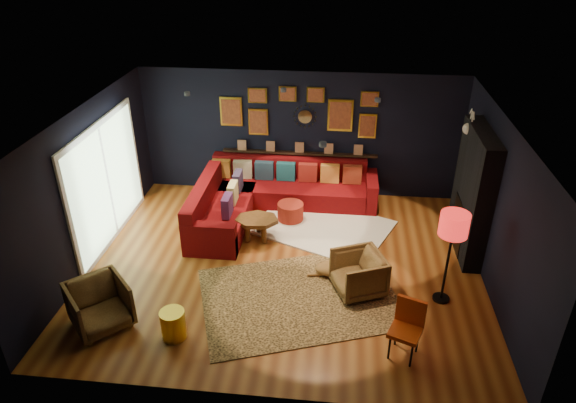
# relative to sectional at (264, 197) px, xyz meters

# --- Properties ---
(floor) EXTENTS (6.50, 6.50, 0.00)m
(floor) POSITION_rel_sectional_xyz_m (0.61, -1.81, -0.32)
(floor) COLOR #9A5821
(floor) RESTS_ON ground
(room_walls) EXTENTS (6.50, 6.50, 6.50)m
(room_walls) POSITION_rel_sectional_xyz_m (0.61, -1.81, 1.27)
(room_walls) COLOR black
(room_walls) RESTS_ON ground
(sectional) EXTENTS (3.41, 2.69, 0.86)m
(sectional) POSITION_rel_sectional_xyz_m (0.00, 0.00, 0.00)
(sectional) COLOR maroon
(sectional) RESTS_ON ground
(ledge) EXTENTS (3.20, 0.12, 0.04)m
(ledge) POSITION_rel_sectional_xyz_m (0.61, 0.87, 0.60)
(ledge) COLOR black
(ledge) RESTS_ON room_walls
(gallery_wall) EXTENTS (3.15, 0.04, 1.02)m
(gallery_wall) POSITION_rel_sectional_xyz_m (0.60, 0.91, 1.48)
(gallery_wall) COLOR yellow
(gallery_wall) RESTS_ON room_walls
(sunburst_mirror) EXTENTS (0.47, 0.16, 0.47)m
(sunburst_mirror) POSITION_rel_sectional_xyz_m (0.71, 0.91, 1.38)
(sunburst_mirror) COLOR silver
(sunburst_mirror) RESTS_ON room_walls
(fireplace) EXTENTS (0.31, 1.60, 2.20)m
(fireplace) POSITION_rel_sectional_xyz_m (3.71, -0.91, 0.70)
(fireplace) COLOR black
(fireplace) RESTS_ON ground
(deer_head) EXTENTS (0.50, 0.28, 0.45)m
(deer_head) POSITION_rel_sectional_xyz_m (3.75, -0.41, 1.73)
(deer_head) COLOR white
(deer_head) RESTS_ON fireplace
(sliding_door) EXTENTS (0.06, 2.80, 2.20)m
(sliding_door) POSITION_rel_sectional_xyz_m (-2.60, -1.21, 0.78)
(sliding_door) COLOR white
(sliding_door) RESTS_ON ground
(ceiling_spots) EXTENTS (3.30, 2.50, 0.06)m
(ceiling_spots) POSITION_rel_sectional_xyz_m (0.61, -1.01, 2.24)
(ceiling_spots) COLOR black
(ceiling_spots) RESTS_ON room_walls
(shag_rug) EXTENTS (2.91, 2.58, 0.03)m
(shag_rug) POSITION_rel_sectional_xyz_m (1.17, -0.51, -0.31)
(shag_rug) COLOR white
(shag_rug) RESTS_ON ground
(leopard_rug) EXTENTS (3.49, 2.97, 0.02)m
(leopard_rug) POSITION_rel_sectional_xyz_m (0.94, -2.63, -0.31)
(leopard_rug) COLOR tan
(leopard_rug) RESTS_ON ground
(coffee_table) EXTENTS (0.86, 0.69, 0.40)m
(coffee_table) POSITION_rel_sectional_xyz_m (0.01, -1.03, 0.03)
(coffee_table) COLOR brown
(coffee_table) RESTS_ON shag_rug
(pouf) EXTENTS (0.50, 0.50, 0.33)m
(pouf) POSITION_rel_sectional_xyz_m (0.55, -0.31, -0.12)
(pouf) COLOR maroon
(pouf) RESTS_ON shag_rug
(armchair_left) EXTENTS (1.04, 1.04, 0.78)m
(armchair_left) POSITION_rel_sectional_xyz_m (-1.83, -3.54, 0.07)
(armchair_left) COLOR #A57339
(armchair_left) RESTS_ON ground
(armchair_right) EXTENTS (0.89, 0.92, 0.74)m
(armchair_right) POSITION_rel_sectional_xyz_m (1.82, -2.36, 0.05)
(armchair_right) COLOR #A57339
(armchair_right) RESTS_ON ground
(gold_stool) EXTENTS (0.35, 0.35, 0.43)m
(gold_stool) POSITION_rel_sectional_xyz_m (-0.73, -3.66, -0.11)
(gold_stool) COLOR yellow
(gold_stool) RESTS_ON ground
(orange_chair) EXTENTS (0.51, 0.51, 0.84)m
(orange_chair) POSITION_rel_sectional_xyz_m (2.44, -3.61, 0.17)
(orange_chair) COLOR black
(orange_chair) RESTS_ON ground
(floor_lamp) EXTENTS (0.42, 0.42, 1.52)m
(floor_lamp) POSITION_rel_sectional_xyz_m (3.11, -2.43, 0.95)
(floor_lamp) COLOR black
(floor_lamp) RESTS_ON ground
(dog) EXTENTS (1.20, 0.66, 0.36)m
(dog) POSITION_rel_sectional_xyz_m (1.56, -2.01, -0.12)
(dog) COLOR #A26D3F
(dog) RESTS_ON leopard_rug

